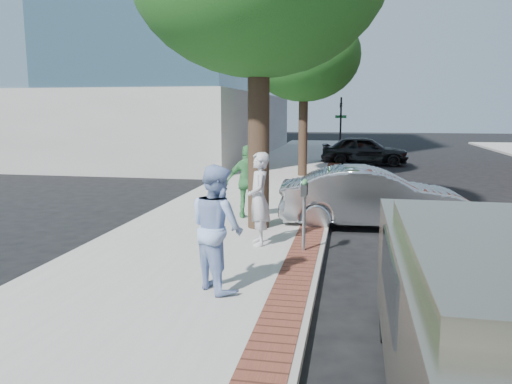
% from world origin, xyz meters
% --- Properties ---
extents(ground, '(120.00, 120.00, 0.00)m').
position_xyz_m(ground, '(0.00, 0.00, 0.00)').
color(ground, black).
rests_on(ground, ground).
extents(sidewalk, '(5.00, 60.00, 0.15)m').
position_xyz_m(sidewalk, '(-1.50, 8.00, 0.07)').
color(sidewalk, '#9E9991').
rests_on(sidewalk, ground).
extents(brick_strip, '(0.60, 60.00, 0.01)m').
position_xyz_m(brick_strip, '(0.70, 8.00, 0.15)').
color(brick_strip, brown).
rests_on(brick_strip, sidewalk).
extents(curb, '(0.10, 60.00, 0.15)m').
position_xyz_m(curb, '(1.05, 8.00, 0.07)').
color(curb, gray).
rests_on(curb, ground).
extents(office_base, '(18.20, 22.20, 4.00)m').
position_xyz_m(office_base, '(-13.00, 22.00, 2.00)').
color(office_base, gray).
rests_on(office_base, ground).
extents(signal_near, '(0.70, 0.15, 3.80)m').
position_xyz_m(signal_near, '(0.90, 22.00, 2.25)').
color(signal_near, black).
rests_on(signal_near, ground).
extents(tree_far, '(4.80, 4.80, 7.14)m').
position_xyz_m(tree_far, '(-0.50, 12.00, 5.30)').
color(tree_far, black).
rests_on(tree_far, sidewalk).
extents(parking_meter, '(0.12, 0.32, 1.47)m').
position_xyz_m(parking_meter, '(0.69, 0.01, 1.21)').
color(parking_meter, gray).
rests_on(parking_meter, sidewalk).
extents(person_gray, '(0.66, 0.83, 1.99)m').
position_xyz_m(person_gray, '(-0.30, 0.31, 1.14)').
color(person_gray, '#B4B3B8').
rests_on(person_gray, sidewalk).
extents(person_officer, '(1.24, 1.23, 2.02)m').
position_xyz_m(person_officer, '(-0.47, -2.44, 1.16)').
color(person_officer, '#91ACE0').
rests_on(person_officer, sidewalk).
extents(person_green, '(1.22, 0.75, 1.94)m').
position_xyz_m(person_green, '(-1.08, 2.96, 1.12)').
color(person_green, '#469A54').
rests_on(person_green, sidewalk).
extents(sedan_silver, '(4.84, 2.01, 1.56)m').
position_xyz_m(sedan_silver, '(2.16, 3.05, 0.78)').
color(sedan_silver, '#A2A5A9').
rests_on(sedan_silver, ground).
extents(bg_car, '(4.75, 1.96, 1.61)m').
position_xyz_m(bg_car, '(2.32, 18.33, 0.80)').
color(bg_car, black).
rests_on(bg_car, ground).
extents(van, '(2.05, 5.22, 1.91)m').
position_xyz_m(van, '(3.00, -4.99, 1.05)').
color(van, gray).
rests_on(van, ground).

